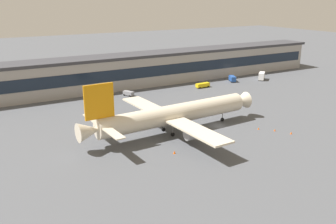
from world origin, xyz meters
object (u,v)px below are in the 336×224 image
object	(u,v)px
traffic_cone_0	(259,128)
traffic_cone_3	(174,152)
airliner	(172,115)
crew_van	(232,79)
belt_loader	(202,85)
traffic_cone_2	(275,130)
stair_truck	(262,76)
follow_me_car	(129,93)
traffic_cone_1	(291,133)

from	to	relation	value
traffic_cone_0	traffic_cone_3	xyz separation A→B (m)	(-30.55, -2.63, 0.06)
airliner	crew_van	world-z (taller)	airliner
crew_van	airliner	bearing A→B (deg)	-143.08
traffic_cone_3	crew_van	bearing A→B (deg)	41.06
belt_loader	traffic_cone_2	world-z (taller)	belt_loader
traffic_cone_2	traffic_cone_3	world-z (taller)	traffic_cone_3
crew_van	stair_truck	xyz separation A→B (m)	(14.22, -4.02, 0.52)
airliner	follow_me_car	size ratio (longest dim) A/B	11.82
follow_me_car	traffic_cone_3	bearing A→B (deg)	-102.65
follow_me_car	stair_truck	size ratio (longest dim) A/B	0.79
traffic_cone_1	belt_loader	bearing A→B (deg)	80.24
follow_me_car	traffic_cone_1	size ratio (longest dim) A/B	6.87
traffic_cone_3	traffic_cone_0	bearing A→B (deg)	4.92
crew_van	traffic_cone_3	bearing A→B (deg)	-138.94
traffic_cone_3	stair_truck	bearing A→B (deg)	33.56
traffic_cone_3	follow_me_car	bearing A→B (deg)	77.35
follow_me_car	stair_truck	world-z (taller)	stair_truck
stair_truck	belt_loader	world-z (taller)	stair_truck
traffic_cone_1	traffic_cone_3	size ratio (longest dim) A/B	0.94
stair_truck	traffic_cone_2	xyz separation A→B (m)	(-45.29, -53.19, -1.66)
stair_truck	traffic_cone_3	size ratio (longest dim) A/B	8.17
airliner	traffic_cone_3	xyz separation A→B (m)	(-7.02, -13.04, -5.11)
airliner	crew_van	bearing A→B (deg)	36.92
traffic_cone_0	stair_truck	bearing A→B (deg)	45.77
airliner	traffic_cone_2	world-z (taller)	airliner
stair_truck	belt_loader	distance (m)	32.98
crew_van	traffic_cone_3	size ratio (longest dim) A/B	7.57
crew_van	traffic_cone_3	world-z (taller)	crew_van
belt_loader	traffic_cone_2	size ratio (longest dim) A/B	10.19
crew_van	traffic_cone_2	bearing A→B (deg)	-118.50
traffic_cone_1	airliner	bearing A→B (deg)	148.25
traffic_cone_2	airliner	bearing A→B (deg)	152.62
airliner	traffic_cone_0	size ratio (longest dim) A/B	90.85
crew_van	traffic_cone_2	xyz separation A→B (m)	(-31.06, -57.22, -1.14)
stair_truck	belt_loader	size ratio (longest dim) A/B	0.94
belt_loader	stair_truck	bearing A→B (deg)	-2.32
stair_truck	traffic_cone_1	xyz separation A→B (m)	(-43.03, -57.29, -1.63)
crew_van	stair_truck	world-z (taller)	stair_truck
crew_van	traffic_cone_1	distance (m)	67.75
airliner	traffic_cone_3	size ratio (longest dim) A/B	75.92
stair_truck	traffic_cone_2	world-z (taller)	stair_truck
traffic_cone_1	traffic_cone_0	bearing A→B (deg)	125.84
traffic_cone_0	traffic_cone_1	distance (m)	9.26
follow_me_car	traffic_cone_0	size ratio (longest dim) A/B	7.69
crew_van	follow_me_car	size ratio (longest dim) A/B	1.18
traffic_cone_1	traffic_cone_3	distance (m)	36.30
crew_van	traffic_cone_0	world-z (taller)	crew_van
airliner	traffic_cone_1	xyz separation A→B (m)	(28.95, -17.92, -5.14)
crew_van	follow_me_car	xyz separation A→B (m)	(-51.98, 0.56, -0.37)
belt_loader	crew_van	bearing A→B (deg)	8.18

